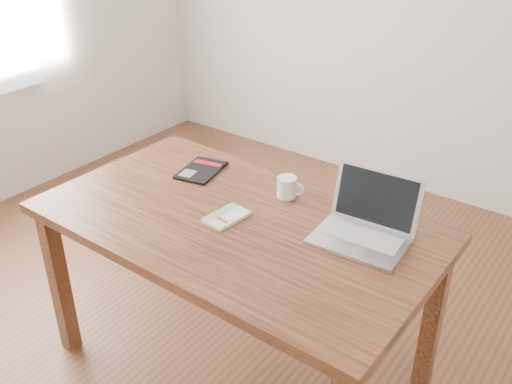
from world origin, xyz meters
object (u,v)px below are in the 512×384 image
Objects in this scene: white_guidebook at (227,217)px; black_guidebook at (201,170)px; coffee_mug at (288,187)px; desk at (236,238)px; laptop at (365,225)px.

white_guidebook is 0.70× the size of black_guidebook.
coffee_mug reaches higher than white_guidebook.
desk is at bearing -43.91° from black_guidebook.
laptop is (0.44, 0.17, 0.14)m from desk.
black_guidebook is at bearing 150.75° from white_guidebook.
white_guidebook is at bearing -161.33° from laptop.
white_guidebook is 0.53× the size of laptop.
white_guidebook is 0.29m from coffee_mug.
black_guidebook is 2.26× the size of coffee_mug.
desk is at bearing 46.02° from white_guidebook.
desk is at bearing -162.53° from laptop.
black_guidebook reaches higher than desk.
white_guidebook reaches higher than desk.
desk is 8.39× the size of white_guidebook.
white_guidebook reaches higher than black_guidebook.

